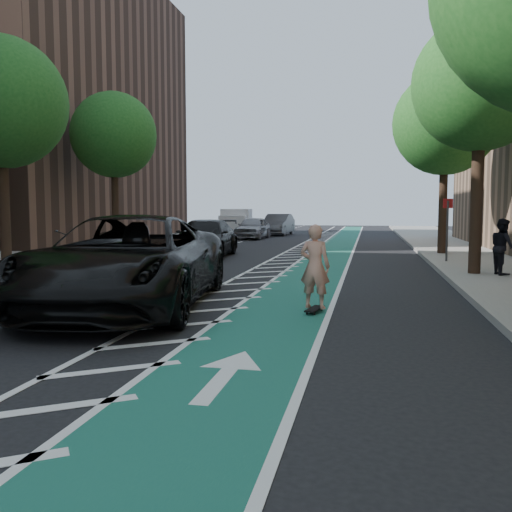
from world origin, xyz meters
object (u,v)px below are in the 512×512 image
(barrel_a, at_px, (164,258))
(skateboarder, at_px, (315,266))
(suv_far, at_px, (205,238))
(suv_near, at_px, (128,261))

(barrel_a, bearing_deg, skateboarder, -48.98)
(skateboarder, height_order, barrel_a, skateboarder)
(suv_far, bearing_deg, barrel_a, -93.79)
(skateboarder, distance_m, suv_far, 13.24)
(suv_far, bearing_deg, suv_near, -84.93)
(skateboarder, bearing_deg, barrel_a, -37.47)
(skateboarder, bearing_deg, suv_near, 14.43)
(skateboarder, xyz_separation_m, suv_near, (-3.93, -0.20, 0.04))
(suv_near, distance_m, suv_far, 12.19)
(skateboarder, distance_m, suv_near, 3.94)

